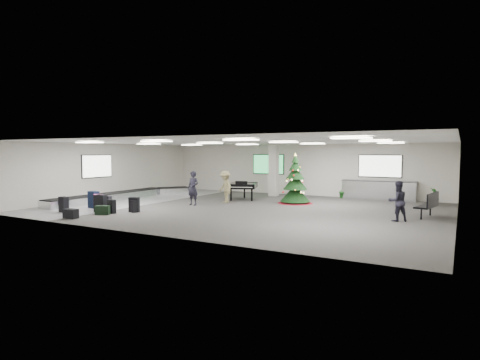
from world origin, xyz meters
The scene contains 22 objects.
ground centered at (0.00, 0.00, 0.00)m, with size 18.00×18.00×0.00m, color #3B3836.
room_envelope centered at (-0.38, 0.67, 2.33)m, with size 18.02×14.02×3.21m.
baggage_carousel centered at (-7.84, -0.08, 0.21)m, with size 2.28×9.71×0.43m.
service_counter centered at (5.00, 6.65, 0.55)m, with size 4.05×0.65×1.08m.
suitcase_0 centered at (-5.02, -4.33, 0.40)m, with size 0.55×0.38×0.81m.
suitcase_1 centered at (-4.34, -4.30, 0.31)m, with size 0.42×0.27×0.63m.
pink_suitcase centered at (-5.60, -3.93, 0.37)m, with size 0.53×0.38×0.76m.
suitcase_3 centered at (-3.75, -3.53, 0.34)m, with size 0.50×0.38×0.69m.
navy_suitcase centered at (-6.34, -3.55, 0.41)m, with size 0.56×0.37×0.84m.
suitcase_5 centered at (-6.44, -5.14, 0.35)m, with size 0.50×0.33×0.72m.
green_duffel centered at (-4.40, -4.77, 0.20)m, with size 0.66×0.54×0.41m.
suitcase_7 centered at (-3.73, -3.63, 0.27)m, with size 0.42×0.31×0.56m.
suitcase_8 centered at (-5.84, -3.17, 0.29)m, with size 0.40×0.24×0.59m.
black_duffel centered at (-4.77, -6.08, 0.19)m, with size 0.61×0.36×0.40m.
christmas_tree centered at (1.45, 2.90, 0.91)m, with size 1.87×1.87×2.67m.
grand_piano centered at (-1.76, 3.03, 0.78)m, with size 2.05×2.32×1.10m.
bench centered at (7.97, 1.22, 0.59)m, with size 0.85×1.72×1.04m.
traveler_a centered at (-2.79, -0.34, 0.87)m, with size 0.63×0.42×1.74m, color black.
traveler_b centered at (-1.88, 1.31, 0.85)m, with size 1.09×0.63×1.69m, color #8F8458.
traveler_bench centered at (6.95, -0.33, 0.79)m, with size 0.76×0.59×1.57m, color black.
potted_plant_left centered at (3.05, 6.50, 0.45)m, with size 0.49×0.40×0.89m, color #1A3D13.
potted_plant_right centered at (7.91, 5.67, 0.44)m, with size 0.49×0.49×0.88m, color #1A3D13.
Camera 1 is at (9.10, -16.86, 2.70)m, focal length 30.00 mm.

